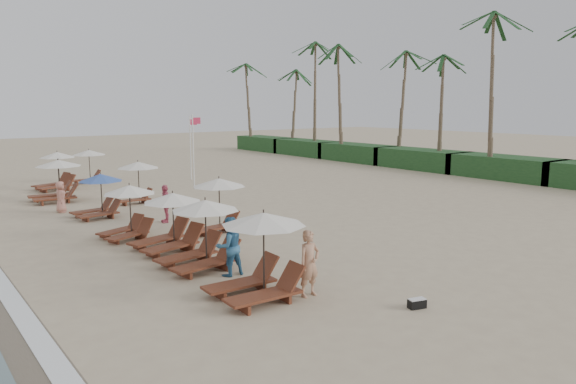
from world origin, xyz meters
TOP-DOWN VIEW (x-y plane):
  - ground at (0.00, 0.00)m, footprint 160.00×160.00m
  - shrub_hedge at (22.00, 14.50)m, footprint 3.20×53.00m
  - palm_row at (21.91, 15.40)m, footprint 7.00×52.00m
  - lounger_station_0 at (-5.82, -2.27)m, footprint 2.75×2.34m
  - lounger_station_1 at (-5.76, 1.16)m, footprint 2.73×2.25m
  - lounger_station_2 at (-5.67, 3.81)m, footprint 2.72×2.46m
  - lounger_station_3 at (-6.21, 6.39)m, footprint 2.38×2.21m
  - lounger_station_4 at (-5.85, 11.11)m, footprint 2.43×2.03m
  - lounger_station_5 at (-6.36, 16.69)m, footprint 2.85×2.43m
  - lounger_station_6 at (-5.34, 21.03)m, footprint 2.69×2.63m
  - inland_station_0 at (-2.77, 5.17)m, footprint 2.67×2.24m
  - inland_station_1 at (-2.91, 13.58)m, footprint 2.50×2.24m
  - inland_station_2 at (-2.69, 22.98)m, footprint 2.63×2.24m
  - beachgoer_near at (-4.54, -3.01)m, footprint 0.69×0.47m
  - beachgoer_mid_a at (-5.36, -0.12)m, footprint 0.93×0.74m
  - beachgoer_far_a at (-3.72, 8.18)m, footprint 0.69×1.08m
  - beachgoer_far_b at (-6.87, 13.42)m, footprint 0.75×0.89m
  - duffel_bag at (-2.87, -5.41)m, footprint 0.51×0.35m
  - flag_pole_near at (1.88, 16.21)m, footprint 0.59×0.08m
  - flag_pole_far at (3.69, 20.17)m, footprint 0.60×0.08m

SIDE VIEW (x-z plane):
  - ground at x=0.00m, z-range 0.00..0.00m
  - duffel_bag at x=-2.87m, z-range 0.00..0.26m
  - beachgoer_far_b at x=-6.87m, z-range 0.00..1.54m
  - shrub_hedge at x=22.00m, z-range 0.00..1.60m
  - beachgoer_far_a at x=-3.72m, z-range 0.00..1.71m
  - beachgoer_mid_a at x=-5.36m, z-range 0.00..1.85m
  - beachgoer_near at x=-4.54m, z-range 0.00..1.86m
  - lounger_station_2 at x=-5.67m, z-range -0.09..2.00m
  - lounger_station_4 at x=-5.85m, z-range -0.03..2.03m
  - lounger_station_1 at x=-5.76m, z-range -0.09..2.12m
  - lounger_station_6 at x=-5.34m, z-range -0.13..2.23m
  - lounger_station_3 at x=-6.21m, z-range 0.02..2.14m
  - lounger_station_5 at x=-6.36m, z-range -0.04..2.24m
  - lounger_station_0 at x=-5.82m, z-range -0.06..2.30m
  - inland_station_0 at x=-2.77m, z-range 0.29..2.51m
  - inland_station_2 at x=-2.69m, z-range 0.30..2.52m
  - inland_station_1 at x=-2.91m, z-range 0.38..2.60m
  - flag_pole_far at x=3.69m, z-range 0.24..4.70m
  - flag_pole_near at x=1.88m, z-range 0.25..4.92m
  - palm_row at x=21.91m, z-range 3.76..16.06m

